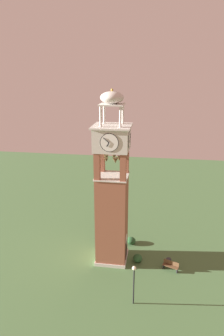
% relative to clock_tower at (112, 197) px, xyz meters
% --- Properties ---
extents(ground, '(80.00, 80.00, 0.00)m').
position_rel_clock_tower_xyz_m(ground, '(0.00, 0.00, -7.18)').
color(ground, '#476B3D').
extents(clock_tower, '(3.61, 3.61, 17.77)m').
position_rel_clock_tower_xyz_m(clock_tower, '(0.00, 0.00, 0.00)').
color(clock_tower, '#93543D').
rests_on(clock_tower, ground).
extents(park_bench, '(0.99, 1.65, 0.95)m').
position_rel_clock_tower_xyz_m(park_bench, '(-0.97, -6.17, -6.70)').
color(park_bench, brown).
rests_on(park_bench, ground).
extents(lamp_post, '(0.36, 0.36, 3.79)m').
position_rel_clock_tower_xyz_m(lamp_post, '(-6.17, -2.82, -4.55)').
color(lamp_post, black).
rests_on(lamp_post, ground).
extents(trash_bin, '(0.52, 0.52, 0.80)m').
position_rel_clock_tower_xyz_m(trash_bin, '(-0.28, -5.97, -6.78)').
color(trash_bin, '#2D2D33').
rests_on(trash_bin, ground).
extents(shrub_near_entry, '(0.96, 0.96, 0.85)m').
position_rel_clock_tower_xyz_m(shrub_near_entry, '(-0.14, -2.76, -6.76)').
color(shrub_near_entry, '#28562D').
rests_on(shrub_near_entry, ground).
extents(shrub_left_of_tower, '(1.15, 1.15, 0.75)m').
position_rel_clock_tower_xyz_m(shrub_left_of_tower, '(3.26, -1.71, -6.81)').
color(shrub_left_of_tower, '#28562D').
rests_on(shrub_left_of_tower, ground).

